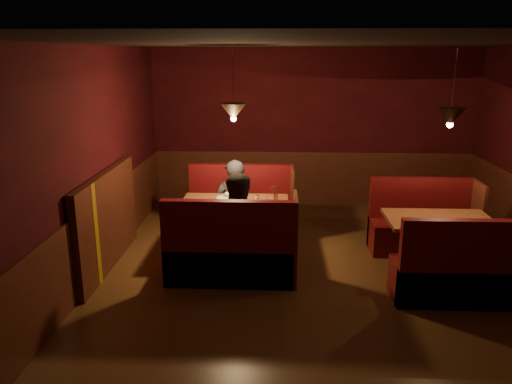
{
  "coord_description": "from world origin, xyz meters",
  "views": [
    {
      "loc": [
        -0.67,
        -5.81,
        2.79
      ],
      "look_at": [
        -0.95,
        0.81,
        0.95
      ],
      "focal_mm": 35.0,
      "sensor_mm": 36.0,
      "label": 1
    }
  ],
  "objects_px": {
    "second_table": "(439,233)",
    "second_bench_near": "(461,276)",
    "second_bench_far": "(422,228)",
    "diner_b": "(242,211)",
    "main_bench_near": "(232,256)",
    "diner_a": "(235,190)",
    "main_table": "(236,215)",
    "main_bench_far": "(241,214)"
  },
  "relations": [
    {
      "from": "main_bench_far",
      "to": "second_table",
      "type": "distance_m",
      "value": 2.96
    },
    {
      "from": "second_table",
      "to": "diner_b",
      "type": "relative_size",
      "value": 0.8
    },
    {
      "from": "main_bench_far",
      "to": "second_bench_near",
      "type": "bearing_deg",
      "value": -38.4
    },
    {
      "from": "diner_b",
      "to": "second_bench_far",
      "type": "bearing_deg",
      "value": 3.84
    },
    {
      "from": "diner_a",
      "to": "second_bench_near",
      "type": "bearing_deg",
      "value": 144.23
    },
    {
      "from": "second_bench_far",
      "to": "second_bench_near",
      "type": "relative_size",
      "value": 1.0
    },
    {
      "from": "main_table",
      "to": "diner_b",
      "type": "height_order",
      "value": "diner_b"
    },
    {
      "from": "main_table",
      "to": "second_bench_far",
      "type": "height_order",
      "value": "second_bench_far"
    },
    {
      "from": "main_bench_far",
      "to": "main_bench_near",
      "type": "xyz_separation_m",
      "value": [
        0.0,
        -1.69,
        0.0
      ]
    },
    {
      "from": "main_table",
      "to": "second_table",
      "type": "relative_size",
      "value": 1.11
    },
    {
      "from": "main_table",
      "to": "second_table",
      "type": "distance_m",
      "value": 2.71
    },
    {
      "from": "second_bench_far",
      "to": "diner_b",
      "type": "relative_size",
      "value": 0.88
    },
    {
      "from": "second_bench_near",
      "to": "diner_a",
      "type": "height_order",
      "value": "diner_a"
    },
    {
      "from": "main_bench_near",
      "to": "second_bench_far",
      "type": "distance_m",
      "value": 2.93
    },
    {
      "from": "main_bench_near",
      "to": "second_bench_near",
      "type": "distance_m",
      "value": 2.71
    },
    {
      "from": "second_table",
      "to": "diner_a",
      "type": "relative_size",
      "value": 0.82
    },
    {
      "from": "second_bench_far",
      "to": "diner_b",
      "type": "xyz_separation_m",
      "value": [
        -2.57,
        -0.88,
        0.51
      ]
    },
    {
      "from": "main_table",
      "to": "diner_a",
      "type": "xyz_separation_m",
      "value": [
        -0.06,
        0.59,
        0.2
      ]
    },
    {
      "from": "second_bench_near",
      "to": "diner_b",
      "type": "xyz_separation_m",
      "value": [
        -2.57,
        0.73,
        0.51
      ]
    },
    {
      "from": "second_table",
      "to": "second_bench_far",
      "type": "bearing_deg",
      "value": 87.8
    },
    {
      "from": "main_table",
      "to": "second_bench_near",
      "type": "relative_size",
      "value": 1.01
    },
    {
      "from": "main_bench_near",
      "to": "diner_b",
      "type": "xyz_separation_m",
      "value": [
        0.11,
        0.3,
        0.49
      ]
    },
    {
      "from": "second_bench_near",
      "to": "main_bench_far",
      "type": "bearing_deg",
      "value": 141.6
    },
    {
      "from": "diner_a",
      "to": "diner_b",
      "type": "height_order",
      "value": "diner_b"
    },
    {
      "from": "main_table",
      "to": "diner_b",
      "type": "bearing_deg",
      "value": -76.77
    },
    {
      "from": "second_table",
      "to": "second_bench_near",
      "type": "height_order",
      "value": "second_bench_near"
    },
    {
      "from": "main_bench_near",
      "to": "second_bench_far",
      "type": "xyz_separation_m",
      "value": [
        2.68,
        1.18,
        -0.02
      ]
    },
    {
      "from": "main_bench_far",
      "to": "diner_b",
      "type": "distance_m",
      "value": 1.48
    },
    {
      "from": "main_table",
      "to": "second_bench_far",
      "type": "bearing_deg",
      "value": 6.96
    },
    {
      "from": "second_bench_far",
      "to": "second_bench_near",
      "type": "distance_m",
      "value": 1.61
    },
    {
      "from": "second_table",
      "to": "diner_a",
      "type": "height_order",
      "value": "diner_a"
    },
    {
      "from": "main_bench_far",
      "to": "second_bench_near",
      "type": "distance_m",
      "value": 3.42
    },
    {
      "from": "main_table",
      "to": "diner_b",
      "type": "xyz_separation_m",
      "value": [
        0.13,
        -0.55,
        0.23
      ]
    },
    {
      "from": "diner_a",
      "to": "main_bench_near",
      "type": "bearing_deg",
      "value": 91.49
    },
    {
      "from": "second_bench_far",
      "to": "main_table",
      "type": "bearing_deg",
      "value": -173.04
    },
    {
      "from": "main_bench_far",
      "to": "diner_a",
      "type": "relative_size",
      "value": 1.01
    },
    {
      "from": "second_table",
      "to": "second_bench_near",
      "type": "bearing_deg",
      "value": -87.8
    },
    {
      "from": "second_table",
      "to": "second_bench_near",
      "type": "distance_m",
      "value": 0.83
    },
    {
      "from": "second_table",
      "to": "second_bench_near",
      "type": "relative_size",
      "value": 0.9
    },
    {
      "from": "main_bench_far",
      "to": "diner_b",
      "type": "bearing_deg",
      "value": -85.49
    },
    {
      "from": "second_table",
      "to": "main_table",
      "type": "bearing_deg",
      "value": 169.93
    },
    {
      "from": "second_table",
      "to": "diner_b",
      "type": "xyz_separation_m",
      "value": [
        -2.54,
        -0.08,
        0.28
      ]
    }
  ]
}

